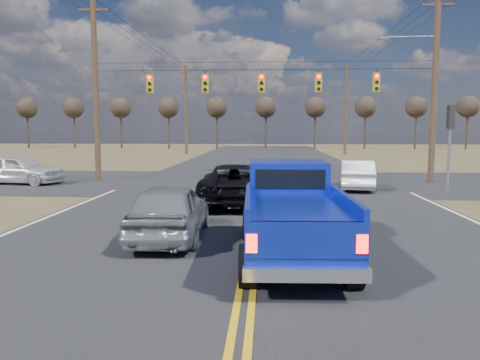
# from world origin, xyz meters

# --- Properties ---
(ground) EXTENTS (160.00, 160.00, 0.00)m
(ground) POSITION_xyz_m (0.00, 0.00, 0.00)
(ground) COLOR brown
(ground) RESTS_ON ground
(road_main) EXTENTS (14.00, 120.00, 0.02)m
(road_main) POSITION_xyz_m (0.00, 10.00, 0.00)
(road_main) COLOR #28282B
(road_main) RESTS_ON ground
(road_cross) EXTENTS (120.00, 12.00, 0.02)m
(road_cross) POSITION_xyz_m (0.00, 18.00, 0.00)
(road_cross) COLOR #28282B
(road_cross) RESTS_ON ground
(signal_gantry) EXTENTS (19.60, 4.83, 10.00)m
(signal_gantry) POSITION_xyz_m (0.50, 17.79, 5.06)
(signal_gantry) COLOR #473323
(signal_gantry) RESTS_ON ground
(utility_poles) EXTENTS (19.60, 58.32, 10.00)m
(utility_poles) POSITION_xyz_m (0.00, 17.00, 5.23)
(utility_poles) COLOR #473323
(utility_poles) RESTS_ON ground
(treeline) EXTENTS (87.00, 117.80, 7.40)m
(treeline) POSITION_xyz_m (0.00, 26.96, 5.70)
(treeline) COLOR #33261C
(treeline) RESTS_ON ground
(pickup_truck) EXTENTS (2.39, 5.66, 2.10)m
(pickup_truck) POSITION_xyz_m (0.90, 3.12, 1.02)
(pickup_truck) COLOR black
(pickup_truck) RESTS_ON ground
(silver_suv) EXTENTS (1.96, 4.50, 1.51)m
(silver_suv) POSITION_xyz_m (-2.20, 4.76, 0.75)
(silver_suv) COLOR gray
(silver_suv) RESTS_ON ground
(black_suv) EXTENTS (2.90, 5.73, 1.55)m
(black_suv) POSITION_xyz_m (-0.91, 10.51, 0.78)
(black_suv) COLOR black
(black_suv) RESTS_ON ground
(white_car_queue) EXTENTS (2.07, 4.39, 1.39)m
(white_car_queue) POSITION_xyz_m (4.64, 15.34, 0.70)
(white_car_queue) COLOR white
(white_car_queue) RESTS_ON ground
(dgrey_car_queue) EXTENTS (2.30, 4.58, 1.27)m
(dgrey_car_queue) POSITION_xyz_m (-0.80, 12.94, 0.64)
(dgrey_car_queue) COLOR #323237
(dgrey_car_queue) RESTS_ON ground
(cross_car_west) EXTENTS (2.52, 4.75, 1.54)m
(cross_car_west) POSITION_xyz_m (-12.59, 16.36, 0.77)
(cross_car_west) COLOR silver
(cross_car_west) RESTS_ON ground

